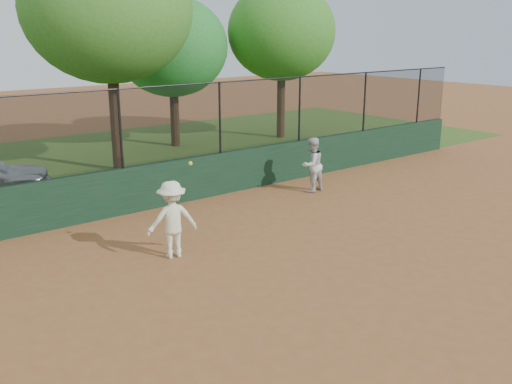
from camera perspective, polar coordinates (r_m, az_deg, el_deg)
ground at (r=10.64m, az=3.99°, el=-9.55°), size 80.00×80.00×0.00m
back_wall at (r=15.14m, az=-11.34°, el=0.41°), size 26.00×0.20×1.20m
grass_strip at (r=20.67m, az=-18.87°, el=2.30°), size 36.00×12.00×0.01m
player_second at (r=16.62m, az=5.61°, el=2.73°), size 0.83×0.68×1.59m
player_main at (r=11.85m, az=-8.38°, el=-2.73°), size 1.16×0.88×2.08m
fence_assembly at (r=14.78m, az=-11.78°, el=6.51°), size 26.00×0.06×2.00m
tree_2 at (r=19.34m, az=-14.57°, el=17.36°), size 5.44×4.95×7.58m
tree_3 at (r=23.17m, az=-8.40°, el=14.16°), size 4.50×4.09×5.88m
tree_4 at (r=24.88m, az=2.60°, el=15.69°), size 4.72×4.29×6.52m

